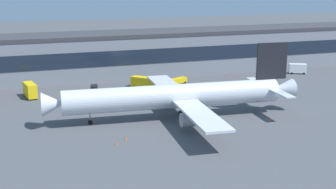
{
  "coord_description": "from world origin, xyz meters",
  "views": [
    {
      "loc": [
        -45.44,
        -95.58,
        32.39
      ],
      "look_at": [
        -8.57,
        8.03,
        5.0
      ],
      "focal_mm": 49.06,
      "sensor_mm": 36.0,
      "label": 1
    }
  ],
  "objects_px": {
    "airliner": "(177,96)",
    "traffic_cone_1": "(126,138)",
    "belt_loader": "(178,81)",
    "traffic_cone_2": "(117,143)",
    "traffic_cone_0": "(271,120)",
    "stair_truck": "(297,68)",
    "fuel_truck": "(144,82)",
    "catering_truck": "(30,90)",
    "baggage_tug": "(94,88)"
  },
  "relations": [
    {
      "from": "catering_truck",
      "to": "baggage_tug",
      "type": "bearing_deg",
      "value": 3.61
    },
    {
      "from": "baggage_tug",
      "to": "traffic_cone_1",
      "type": "xyz_separation_m",
      "value": [
        -1.88,
        -44.93,
        -0.75
      ]
    },
    {
      "from": "belt_loader",
      "to": "traffic_cone_0",
      "type": "height_order",
      "value": "belt_loader"
    },
    {
      "from": "traffic_cone_0",
      "to": "catering_truck",
      "type": "bearing_deg",
      "value": 140.87
    },
    {
      "from": "traffic_cone_2",
      "to": "belt_loader",
      "type": "bearing_deg",
      "value": 56.65
    },
    {
      "from": "airliner",
      "to": "traffic_cone_0",
      "type": "relative_size",
      "value": 90.42
    },
    {
      "from": "belt_loader",
      "to": "traffic_cone_2",
      "type": "height_order",
      "value": "belt_loader"
    },
    {
      "from": "fuel_truck",
      "to": "traffic_cone_0",
      "type": "height_order",
      "value": "fuel_truck"
    },
    {
      "from": "airliner",
      "to": "stair_truck",
      "type": "relative_size",
      "value": 9.65
    },
    {
      "from": "belt_loader",
      "to": "traffic_cone_1",
      "type": "distance_m",
      "value": 54.35
    },
    {
      "from": "airliner",
      "to": "fuel_truck",
      "type": "height_order",
      "value": "airliner"
    },
    {
      "from": "traffic_cone_2",
      "to": "catering_truck",
      "type": "bearing_deg",
      "value": 107.13
    },
    {
      "from": "airliner",
      "to": "stair_truck",
      "type": "xyz_separation_m",
      "value": [
        59.65,
        36.63,
        -3.51
      ]
    },
    {
      "from": "stair_truck",
      "to": "traffic_cone_2",
      "type": "distance_m",
      "value": 92.35
    },
    {
      "from": "catering_truck",
      "to": "traffic_cone_2",
      "type": "distance_m",
      "value": 48.11
    },
    {
      "from": "catering_truck",
      "to": "traffic_cone_0",
      "type": "bearing_deg",
      "value": -39.13
    },
    {
      "from": "stair_truck",
      "to": "catering_truck",
      "type": "xyz_separation_m",
      "value": [
        -91.94,
        -3.82,
        0.31
      ]
    },
    {
      "from": "airliner",
      "to": "catering_truck",
      "type": "xyz_separation_m",
      "value": [
        -32.29,
        32.81,
        -3.2
      ]
    },
    {
      "from": "baggage_tug",
      "to": "stair_truck",
      "type": "bearing_deg",
      "value": 2.07
    },
    {
      "from": "airliner",
      "to": "belt_loader",
      "type": "height_order",
      "value": "airliner"
    },
    {
      "from": "airliner",
      "to": "traffic_cone_2",
      "type": "height_order",
      "value": "airliner"
    },
    {
      "from": "baggage_tug",
      "to": "fuel_truck",
      "type": "height_order",
      "value": "fuel_truck"
    },
    {
      "from": "belt_loader",
      "to": "traffic_cone_1",
      "type": "xyz_separation_m",
      "value": [
        -29.16,
        -45.86,
        -0.82
      ]
    },
    {
      "from": "belt_loader",
      "to": "stair_truck",
      "type": "bearing_deg",
      "value": 2.14
    },
    {
      "from": "stair_truck",
      "to": "fuel_truck",
      "type": "bearing_deg",
      "value": -177.25
    },
    {
      "from": "baggage_tug",
      "to": "traffic_cone_1",
      "type": "bearing_deg",
      "value": -92.4
    },
    {
      "from": "stair_truck",
      "to": "fuel_truck",
      "type": "distance_m",
      "value": 57.97
    },
    {
      "from": "traffic_cone_1",
      "to": "airliner",
      "type": "bearing_deg",
      "value": 34.94
    },
    {
      "from": "belt_loader",
      "to": "fuel_truck",
      "type": "distance_m",
      "value": 11.8
    },
    {
      "from": "airliner",
      "to": "traffic_cone_0",
      "type": "xyz_separation_m",
      "value": [
        20.01,
        -9.74,
        -5.14
      ]
    },
    {
      "from": "airliner",
      "to": "traffic_cone_0",
      "type": "height_order",
      "value": "airliner"
    },
    {
      "from": "stair_truck",
      "to": "traffic_cone_0",
      "type": "xyz_separation_m",
      "value": [
        -39.64,
        -46.37,
        -1.63
      ]
    },
    {
      "from": "fuel_truck",
      "to": "traffic_cone_0",
      "type": "relative_size",
      "value": 11.7
    },
    {
      "from": "fuel_truck",
      "to": "traffic_cone_0",
      "type": "xyz_separation_m",
      "value": [
        18.27,
        -43.59,
        -1.54
      ]
    },
    {
      "from": "baggage_tug",
      "to": "fuel_truck",
      "type": "xyz_separation_m",
      "value": [
        15.55,
        -0.12,
        0.8
      ]
    },
    {
      "from": "airliner",
      "to": "traffic_cone_2",
      "type": "bearing_deg",
      "value": -144.09
    },
    {
      "from": "catering_truck",
      "to": "traffic_cone_0",
      "type": "distance_m",
      "value": 67.45
    },
    {
      "from": "traffic_cone_1",
      "to": "catering_truck",
      "type": "bearing_deg",
      "value": 110.78
    },
    {
      "from": "baggage_tug",
      "to": "stair_truck",
      "type": "xyz_separation_m",
      "value": [
        73.45,
        2.66,
        0.89
      ]
    },
    {
      "from": "airliner",
      "to": "belt_loader",
      "type": "relative_size",
      "value": 9.4
    },
    {
      "from": "catering_truck",
      "to": "traffic_cone_2",
      "type": "xyz_separation_m",
      "value": [
        14.16,
        -45.94,
        -2.0
      ]
    },
    {
      "from": "baggage_tug",
      "to": "catering_truck",
      "type": "distance_m",
      "value": 18.56
    },
    {
      "from": "traffic_cone_2",
      "to": "traffic_cone_0",
      "type": "bearing_deg",
      "value": 5.08
    },
    {
      "from": "airliner",
      "to": "traffic_cone_1",
      "type": "relative_size",
      "value": 93.14
    },
    {
      "from": "catering_truck",
      "to": "traffic_cone_1",
      "type": "bearing_deg",
      "value": -69.22
    },
    {
      "from": "fuel_truck",
      "to": "traffic_cone_2",
      "type": "relative_size",
      "value": 13.98
    },
    {
      "from": "traffic_cone_0",
      "to": "traffic_cone_1",
      "type": "xyz_separation_m",
      "value": [
        -35.7,
        -1.22,
        -0.01
      ]
    },
    {
      "from": "catering_truck",
      "to": "traffic_cone_2",
      "type": "bearing_deg",
      "value": -72.87
    },
    {
      "from": "baggage_tug",
      "to": "fuel_truck",
      "type": "bearing_deg",
      "value": -0.45
    },
    {
      "from": "baggage_tug",
      "to": "traffic_cone_1",
      "type": "height_order",
      "value": "baggage_tug"
    }
  ]
}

